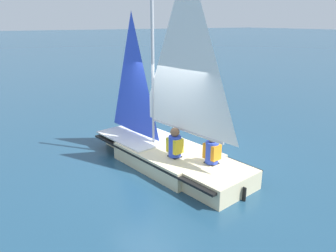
# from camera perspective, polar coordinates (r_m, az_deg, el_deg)

# --- Properties ---
(ground_plane) EXTENTS (260.00, 260.00, 0.00)m
(ground_plane) POSITION_cam_1_polar(r_m,az_deg,el_deg) (8.47, -0.00, -6.69)
(ground_plane) COLOR navy
(sailboat_main) EXTENTS (4.78, 2.39, 4.95)m
(sailboat_main) POSITION_cam_1_polar(r_m,az_deg,el_deg) (8.20, 0.14, -2.58)
(sailboat_main) COLOR beige
(sailboat_main) RESTS_ON ground_plane
(sailor_helm) EXTENTS (0.38, 0.35, 1.16)m
(sailor_helm) POSITION_cam_1_polar(r_m,az_deg,el_deg) (7.75, 1.19, -4.11)
(sailor_helm) COLOR black
(sailor_helm) RESTS_ON ground_plane
(sailor_crew) EXTENTS (0.38, 0.35, 1.16)m
(sailor_crew) POSITION_cam_1_polar(r_m,az_deg,el_deg) (7.47, 7.63, -5.06)
(sailor_crew) COLOR black
(sailor_crew) RESTS_ON ground_plane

